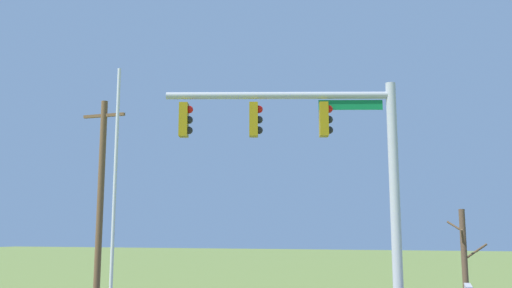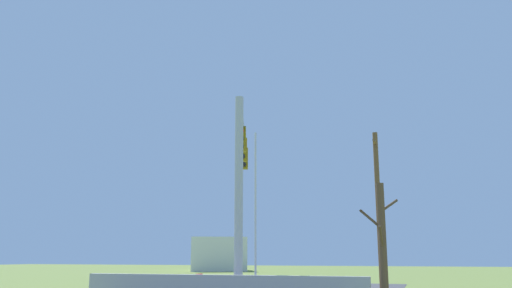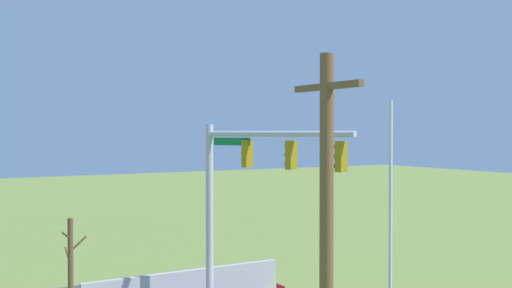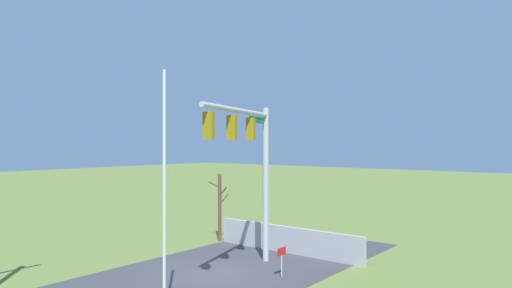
{
  "view_description": "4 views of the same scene",
  "coord_description": "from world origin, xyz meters",
  "px_view_note": "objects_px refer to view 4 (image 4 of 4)",
  "views": [
    {
      "loc": [
        4.13,
        -16.12,
        2.98
      ],
      "look_at": [
        -0.6,
        -1.69,
        5.38
      ],
      "focal_mm": 39.05,
      "sensor_mm": 36.0,
      "label": 1
    },
    {
      "loc": [
        19.12,
        5.34,
        1.85
      ],
      "look_at": [
        -0.21,
        -0.82,
        6.19
      ],
      "focal_mm": 36.72,
      "sensor_mm": 36.0,
      "label": 2
    },
    {
      "loc": [
        -17.76,
        10.07,
        6.86
      ],
      "look_at": [
        0.41,
        -0.88,
        6.45
      ],
      "focal_mm": 43.68,
      "sensor_mm": 36.0,
      "label": 3
    },
    {
      "loc": [
        -13.85,
        -13.18,
        5.47
      ],
      "look_at": [
        0.16,
        -2.06,
        5.46
      ],
      "focal_mm": 31.81,
      "sensor_mm": 36.0,
      "label": 4
    }
  ],
  "objects_px": {
    "flagpole": "(164,195)",
    "open_sign": "(282,255)",
    "signal_mast": "(251,153)",
    "bare_tree": "(220,206)"
  },
  "relations": [
    {
      "from": "signal_mast",
      "to": "open_sign",
      "type": "relative_size",
      "value": 5.86
    },
    {
      "from": "signal_mast",
      "to": "bare_tree",
      "type": "relative_size",
      "value": 1.9
    },
    {
      "from": "signal_mast",
      "to": "flagpole",
      "type": "relative_size",
      "value": 0.92
    },
    {
      "from": "signal_mast",
      "to": "open_sign",
      "type": "bearing_deg",
      "value": -87.18
    },
    {
      "from": "flagpole",
      "to": "open_sign",
      "type": "xyz_separation_m",
      "value": [
        5.98,
        -0.21,
        -2.97
      ]
    },
    {
      "from": "flagpole",
      "to": "open_sign",
      "type": "bearing_deg",
      "value": -2.04
    },
    {
      "from": "flagpole",
      "to": "open_sign",
      "type": "distance_m",
      "value": 6.68
    },
    {
      "from": "bare_tree",
      "to": "open_sign",
      "type": "bearing_deg",
      "value": -117.65
    },
    {
      "from": "bare_tree",
      "to": "open_sign",
      "type": "height_order",
      "value": "bare_tree"
    },
    {
      "from": "signal_mast",
      "to": "flagpole",
      "type": "height_order",
      "value": "flagpole"
    }
  ]
}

